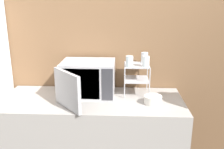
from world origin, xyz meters
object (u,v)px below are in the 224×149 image
(glass_front_right, at_px, (146,61))
(dish_rack, at_px, (137,73))
(microwave, at_px, (87,79))
(bowl, at_px, (153,100))
(glass_back_right, at_px, (144,57))
(glass_front_left, at_px, (129,61))

(glass_front_right, bearing_deg, dish_rack, 132.31)
(microwave, distance_m, bowl, 0.65)
(glass_back_right, distance_m, bowl, 0.46)
(bowl, bearing_deg, glass_back_right, 100.78)
(microwave, relative_size, bowl, 4.33)
(glass_front_left, distance_m, bowl, 0.41)
(microwave, distance_m, glass_front_right, 0.58)
(microwave, height_order, bowl, microwave)
(glass_back_right, height_order, bowl, glass_back_right)
(glass_back_right, bearing_deg, bowl, -79.22)
(glass_back_right, bearing_deg, glass_front_left, -131.49)
(glass_front_left, relative_size, glass_back_right, 1.00)
(glass_back_right, relative_size, bowl, 0.63)
(dish_rack, height_order, glass_front_right, glass_front_right)
(microwave, bearing_deg, glass_back_right, 14.84)
(dish_rack, height_order, glass_back_right, glass_back_right)
(microwave, distance_m, glass_back_right, 0.60)
(dish_rack, bearing_deg, microwave, -172.87)
(glass_front_left, xyz_separation_m, glass_back_right, (0.15, 0.17, 0.00))
(glass_front_left, xyz_separation_m, bowl, (0.21, -0.16, -0.31))
(glass_front_right, bearing_deg, glass_front_left, -179.68)
(glass_front_right, xyz_separation_m, bowl, (0.06, -0.16, -0.31))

